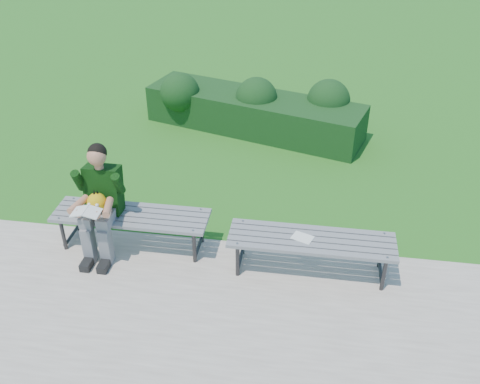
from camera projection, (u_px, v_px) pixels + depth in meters
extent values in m
plane|color=#3D7B25|center=(217.00, 241.00, 6.47)|extent=(80.00, 80.00, 0.00)
cube|color=beige|center=(183.00, 354.00, 5.00)|extent=(30.00, 3.50, 0.02)
cube|color=#154111|center=(254.00, 113.00, 8.91)|extent=(3.75, 1.93, 0.60)
sphere|color=#154111|center=(180.00, 92.00, 8.97)|extent=(0.82, 0.82, 0.66)
sphere|color=#154111|center=(256.00, 98.00, 8.75)|extent=(0.86, 0.86, 0.69)
sphere|color=#154111|center=(328.00, 101.00, 8.66)|extent=(0.87, 0.87, 0.70)
cube|color=gray|center=(125.00, 226.00, 5.97)|extent=(1.80, 0.08, 0.04)
cube|color=gray|center=(128.00, 221.00, 6.06)|extent=(1.80, 0.08, 0.04)
cube|color=gray|center=(131.00, 215.00, 6.15)|extent=(1.80, 0.08, 0.04)
cube|color=gray|center=(134.00, 210.00, 6.23)|extent=(1.80, 0.09, 0.04)
cube|color=gray|center=(136.00, 205.00, 6.32)|extent=(1.80, 0.09, 0.04)
cylinder|color=#2D2D30|center=(63.00, 235.00, 6.21)|extent=(0.04, 0.04, 0.41)
cylinder|color=#2D2D30|center=(76.00, 216.00, 6.52)|extent=(0.04, 0.04, 0.41)
cylinder|color=#2D2D30|center=(67.00, 213.00, 6.27)|extent=(0.04, 0.42, 0.04)
cylinder|color=#2D2D30|center=(72.00, 235.00, 6.44)|extent=(0.04, 0.42, 0.04)
cylinder|color=gray|center=(59.00, 218.00, 6.06)|extent=(0.02, 0.02, 0.01)
cylinder|color=gray|center=(74.00, 198.00, 6.40)|extent=(0.02, 0.02, 0.01)
cylinder|color=#2D2D30|center=(194.00, 247.00, 6.01)|extent=(0.04, 0.04, 0.41)
cylinder|color=#2D2D30|center=(201.00, 227.00, 6.33)|extent=(0.04, 0.04, 0.41)
cylinder|color=#2D2D30|center=(197.00, 224.00, 6.07)|extent=(0.04, 0.42, 0.04)
cylinder|color=#2D2D30|center=(198.00, 247.00, 6.25)|extent=(0.04, 0.42, 0.04)
cylinder|color=gray|center=(193.00, 230.00, 5.86)|extent=(0.02, 0.02, 0.01)
cylinder|color=gray|center=(201.00, 209.00, 6.21)|extent=(0.02, 0.02, 0.01)
cube|color=gray|center=(311.00, 252.00, 5.58)|extent=(1.80, 0.08, 0.04)
cube|color=gray|center=(311.00, 246.00, 5.67)|extent=(1.80, 0.08, 0.04)
cube|color=gray|center=(312.00, 240.00, 5.76)|extent=(1.80, 0.08, 0.04)
cube|color=gray|center=(312.00, 234.00, 5.84)|extent=(1.80, 0.08, 0.04)
cube|color=gray|center=(312.00, 229.00, 5.93)|extent=(1.80, 0.09, 0.04)
cylinder|color=#2D2D30|center=(238.00, 260.00, 5.82)|extent=(0.04, 0.04, 0.41)
cylinder|color=#2D2D30|center=(243.00, 239.00, 6.13)|extent=(0.04, 0.04, 0.41)
cylinder|color=#2D2D30|center=(240.00, 237.00, 5.88)|extent=(0.04, 0.42, 0.04)
cylinder|color=#2D2D30|center=(240.00, 260.00, 6.05)|extent=(0.04, 0.42, 0.04)
cylinder|color=gray|center=(237.00, 243.00, 5.67)|extent=(0.02, 0.02, 0.01)
cylinder|color=gray|center=(243.00, 221.00, 6.01)|extent=(0.02, 0.02, 0.01)
cylinder|color=#2D2D30|center=(384.00, 275.00, 5.62)|extent=(0.04, 0.04, 0.41)
cylinder|color=#2D2D30|center=(381.00, 252.00, 5.94)|extent=(0.04, 0.04, 0.41)
cylinder|color=#2D2D30|center=(385.00, 250.00, 5.68)|extent=(0.04, 0.42, 0.04)
cylinder|color=#2D2D30|center=(381.00, 273.00, 5.86)|extent=(0.04, 0.42, 0.04)
cylinder|color=gray|center=(387.00, 258.00, 5.47)|extent=(0.02, 0.02, 0.01)
cylinder|color=gray|center=(384.00, 233.00, 5.82)|extent=(0.02, 0.02, 0.01)
cube|color=gray|center=(91.00, 214.00, 6.02)|extent=(0.14, 0.42, 0.13)
cube|color=gray|center=(108.00, 216.00, 5.99)|extent=(0.14, 0.42, 0.13)
cube|color=gray|center=(89.00, 244.00, 6.02)|extent=(0.12, 0.13, 0.45)
cube|color=gray|center=(106.00, 246.00, 6.00)|extent=(0.12, 0.13, 0.45)
cube|color=black|center=(88.00, 262.00, 6.04)|extent=(0.11, 0.26, 0.09)
cube|color=black|center=(105.00, 264.00, 6.01)|extent=(0.11, 0.26, 0.09)
cube|color=black|center=(104.00, 189.00, 6.06)|extent=(0.40, 0.30, 0.59)
cylinder|color=tan|center=(99.00, 166.00, 5.87)|extent=(0.10, 0.10, 0.08)
sphere|color=tan|center=(97.00, 156.00, 5.78)|extent=(0.21, 0.21, 0.21)
sphere|color=black|center=(97.00, 153.00, 5.79)|extent=(0.21, 0.21, 0.21)
cylinder|color=black|center=(79.00, 180.00, 5.91)|extent=(0.10, 0.21, 0.30)
cylinder|color=black|center=(118.00, 184.00, 5.86)|extent=(0.10, 0.21, 0.30)
cylinder|color=tan|center=(78.00, 204.00, 5.82)|extent=(0.14, 0.31, 0.08)
cylinder|color=tan|center=(108.00, 207.00, 5.77)|extent=(0.14, 0.31, 0.08)
sphere|color=tan|center=(78.00, 213.00, 5.67)|extent=(0.09, 0.09, 0.09)
sphere|color=tan|center=(96.00, 215.00, 5.65)|extent=(0.09, 0.09, 0.09)
sphere|color=yellow|center=(97.00, 202.00, 5.89)|extent=(0.22, 0.22, 0.22)
cone|color=orange|center=(93.00, 208.00, 5.80)|extent=(0.06, 0.06, 0.06)
cone|color=black|center=(94.00, 192.00, 5.83)|extent=(0.03, 0.04, 0.07)
cone|color=black|center=(97.00, 192.00, 5.84)|extent=(0.03, 0.03, 0.06)
sphere|color=white|center=(89.00, 205.00, 5.80)|extent=(0.04, 0.04, 0.04)
sphere|color=white|center=(97.00, 205.00, 5.78)|extent=(0.04, 0.04, 0.04)
cube|color=white|center=(79.00, 211.00, 5.63)|extent=(0.15, 0.20, 0.05)
cube|color=white|center=(93.00, 212.00, 5.61)|extent=(0.15, 0.20, 0.05)
cube|color=white|center=(302.00, 238.00, 5.76)|extent=(0.26, 0.23, 0.01)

